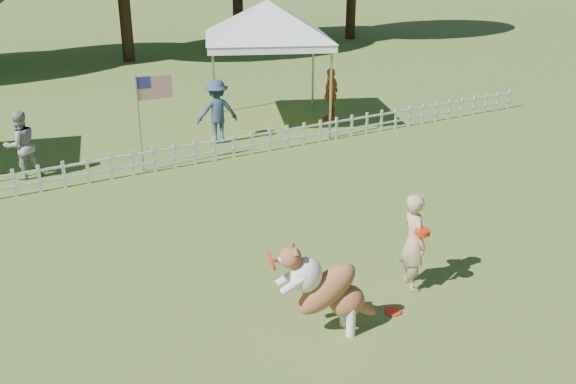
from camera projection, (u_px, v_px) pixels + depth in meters
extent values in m
plane|color=#4B6B22|center=(365.00, 303.00, 9.42)|extent=(120.00, 120.00, 0.00)
imported|color=tan|center=(414.00, 242.00, 9.59)|extent=(0.51, 0.64, 1.53)
cylinder|color=red|center=(393.00, 312.00, 9.19)|extent=(0.32, 0.32, 0.02)
imported|color=#99989E|center=(21.00, 145.00, 14.04)|extent=(0.85, 0.73, 1.53)
imported|color=navy|center=(217.00, 112.00, 16.46)|extent=(1.16, 0.80, 1.65)
imported|color=orange|center=(331.00, 94.00, 18.59)|extent=(0.94, 0.81, 1.52)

